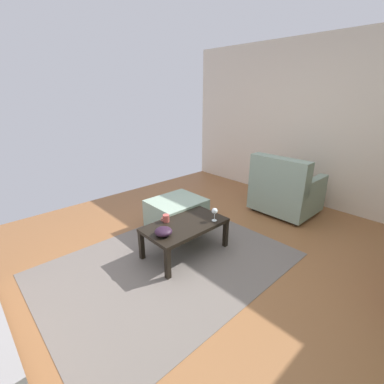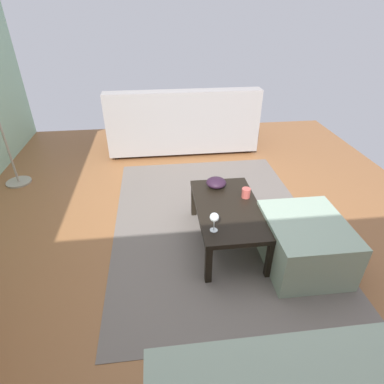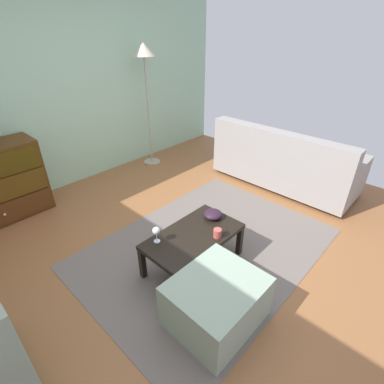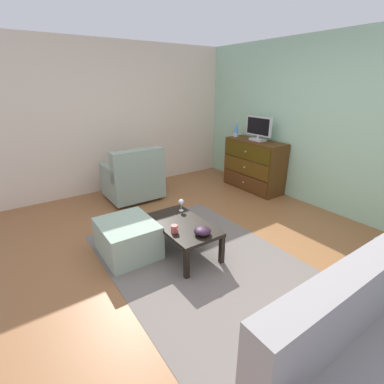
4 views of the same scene
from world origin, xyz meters
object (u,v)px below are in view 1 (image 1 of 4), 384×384
(ottoman, at_px, (177,214))
(armchair, at_px, (285,191))
(wine_glass, at_px, (215,211))
(coffee_table, at_px, (185,227))
(mug, at_px, (166,218))
(bowl_decorative, at_px, (163,231))

(ottoman, bearing_deg, armchair, 153.76)
(wine_glass, bearing_deg, coffee_table, -30.80)
(coffee_table, bearing_deg, ottoman, -120.90)
(armchair, bearing_deg, mug, -10.99)
(coffee_table, xyz_separation_m, armchair, (-1.86, 0.20, 0.03))
(wine_glass, xyz_separation_m, mug, (0.43, -0.36, -0.07))
(armchair, bearing_deg, ottoman, -26.24)
(coffee_table, bearing_deg, armchair, 173.76)
(armchair, relative_size, ottoman, 1.30)
(mug, relative_size, bowl_decorative, 0.62)
(coffee_table, distance_m, armchair, 1.87)
(ottoman, bearing_deg, bowl_decorative, 41.64)
(bowl_decorative, bearing_deg, wine_glass, 167.96)
(wine_glass, relative_size, ottoman, 0.22)
(mug, relative_size, ottoman, 0.16)
(coffee_table, xyz_separation_m, bowl_decorative, (0.34, 0.04, 0.09))
(armchair, height_order, ottoman, armchair)
(coffee_table, relative_size, wine_glass, 6.02)
(wine_glass, relative_size, mug, 1.38)
(mug, bearing_deg, coffee_table, 125.56)
(coffee_table, height_order, bowl_decorative, bowl_decorative)
(wine_glass, distance_m, ottoman, 0.78)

